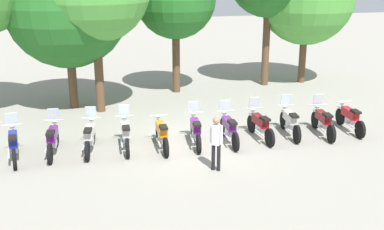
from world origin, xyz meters
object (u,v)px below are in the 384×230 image
(motorcycle_2, at_px, (90,136))
(motorcycle_0, at_px, (14,144))
(motorcycle_1, at_px, (53,139))
(tree_1, at_px, (67,6))
(motorcycle_4, at_px, (162,134))
(motorcycle_10, at_px, (350,118))
(motorcycle_7, at_px, (260,125))
(motorcycle_9, at_px, (323,121))
(motorcycle_8, at_px, (290,121))
(motorcycle_5, at_px, (195,130))
(motorcycle_6, at_px, (229,128))
(motorcycle_3, at_px, (126,134))
(person_0, at_px, (216,139))

(motorcycle_2, bearing_deg, motorcycle_0, 101.90)
(motorcycle_1, relative_size, tree_1, 0.32)
(motorcycle_0, relative_size, motorcycle_4, 1.00)
(motorcycle_10, bearing_deg, motorcycle_1, 93.07)
(motorcycle_7, relative_size, motorcycle_9, 1.00)
(motorcycle_9, bearing_deg, motorcycle_4, 96.54)
(motorcycle_8, bearing_deg, motorcycle_10, -85.27)
(tree_1, bearing_deg, motorcycle_0, -108.68)
(motorcycle_2, height_order, motorcycle_7, same)
(motorcycle_2, xyz_separation_m, motorcycle_4, (2.33, -0.26, -0.01))
(motorcycle_0, height_order, motorcycle_2, same)
(motorcycle_5, distance_m, motorcycle_8, 3.51)
(motorcycle_6, bearing_deg, motorcycle_3, 88.37)
(motorcycle_7, relative_size, person_0, 1.30)
(motorcycle_4, bearing_deg, motorcycle_1, 85.62)
(motorcycle_5, relative_size, motorcycle_7, 1.00)
(motorcycle_3, bearing_deg, motorcycle_10, -88.23)
(motorcycle_0, distance_m, motorcycle_4, 4.69)
(motorcycle_1, height_order, motorcycle_6, same)
(motorcycle_10, distance_m, tree_1, 11.90)
(motorcycle_10, height_order, tree_1, tree_1)
(motorcycle_0, height_order, motorcycle_9, same)
(motorcycle_0, distance_m, motorcycle_1, 1.19)
(motorcycle_9, bearing_deg, tree_1, 63.96)
(motorcycle_4, distance_m, motorcycle_10, 7.02)
(motorcycle_0, xyz_separation_m, person_0, (5.94, -2.29, 0.47))
(motorcycle_9, bearing_deg, motorcycle_7, 93.87)
(motorcycle_4, bearing_deg, motorcycle_6, -89.78)
(motorcycle_8, relative_size, motorcycle_9, 1.00)
(motorcycle_0, height_order, motorcycle_1, same)
(motorcycle_10, bearing_deg, motorcycle_0, 94.13)
(motorcycle_3, relative_size, motorcycle_9, 1.00)
(motorcycle_2, xyz_separation_m, motorcycle_7, (5.84, -0.18, 0.00))
(motorcycle_7, relative_size, motorcycle_8, 1.00)
(motorcycle_3, distance_m, person_0, 3.44)
(motorcycle_0, xyz_separation_m, motorcycle_10, (11.71, -0.02, -0.01))
(motorcycle_1, distance_m, motorcycle_2, 1.17)
(motorcycle_2, distance_m, motorcycle_3, 1.17)
(motorcycle_3, height_order, motorcycle_6, same)
(motorcycle_2, xyz_separation_m, motorcycle_9, (8.19, -0.32, 0.00))
(motorcycle_3, bearing_deg, motorcycle_0, 94.48)
(motorcycle_1, distance_m, person_0, 5.39)
(motorcycle_10, bearing_deg, motorcycle_9, 101.79)
(motorcycle_2, bearing_deg, motorcycle_3, -83.14)
(motorcycle_0, xyz_separation_m, motorcycle_5, (5.86, -0.05, 0.00))
(motorcycle_1, xyz_separation_m, motorcycle_10, (10.53, -0.21, -0.01))
(motorcycle_0, xyz_separation_m, motorcycle_3, (3.52, 0.11, 0.00))
(motorcycle_7, bearing_deg, person_0, 132.21)
(motorcycle_1, relative_size, motorcycle_10, 1.00)
(motorcycle_8, bearing_deg, motorcycle_1, 95.85)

